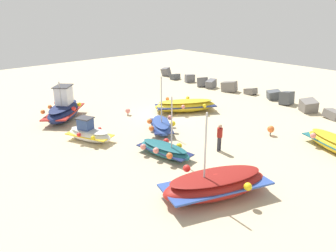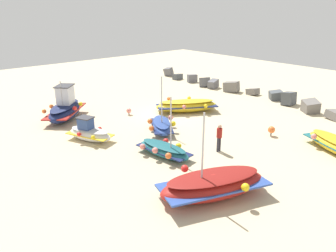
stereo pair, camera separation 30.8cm
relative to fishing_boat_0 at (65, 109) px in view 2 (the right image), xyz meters
The scene contains 11 objects.
ground_plane 7.81m from the fishing_boat_0, 57.00° to the left, with size 57.30×57.30×0.00m, color beige.
fishing_boat_0 is the anchor object (origin of this frame).
fishing_boat_1 9.93m from the fishing_boat_0, ahead, with size 3.62×1.97×3.60m.
fishing_boat_2 7.75m from the fishing_boat_0, 29.38° to the left, with size 3.39×2.78×3.82m.
fishing_boat_3 9.39m from the fishing_boat_0, 60.02° to the left, with size 4.15×5.17×1.05m.
fishing_boat_5 14.46m from the fishing_boat_0, ahead, with size 3.66×5.41×4.09m.
fishing_boat_6 5.04m from the fishing_boat_0, ahead, with size 3.30×2.26×1.51m.
person_walking 12.21m from the fishing_boat_0, 20.38° to the left, with size 0.32×0.32×1.67m.
breakwater_rocks 16.65m from the fishing_boat_0, 73.01° to the left, with size 23.53×2.91×1.35m.
mooring_buoy_0 4.78m from the fishing_boat_0, 60.52° to the left, with size 0.39×0.39×0.53m.
mooring_buoy_1 14.91m from the fishing_boat_0, 35.75° to the left, with size 0.46×0.46×0.66m.
Camera 2 is at (18.53, -15.93, 8.06)m, focal length 34.94 mm.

